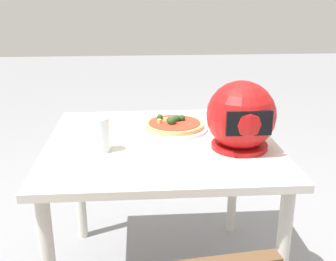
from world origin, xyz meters
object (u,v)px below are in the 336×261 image
at_px(dining_table, 161,160).
at_px(pizza, 174,124).
at_px(motorcycle_helmet, 241,117).
at_px(drinking_glass, 101,135).

bearing_deg(dining_table, pizza, -114.36).
xyz_separation_m(pizza, motorcycle_helmet, (-0.24, 0.25, 0.11)).
bearing_deg(drinking_glass, dining_table, -157.71).
bearing_deg(pizza, drinking_glass, 38.87).
height_order(dining_table, drinking_glass, drinking_glass).
distance_m(dining_table, pizza, 0.20).
height_order(dining_table, pizza, pizza).
distance_m(motorcycle_helmet, drinking_glass, 0.56).
bearing_deg(dining_table, motorcycle_helmet, 161.50).
relative_size(pizza, drinking_glass, 1.96).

